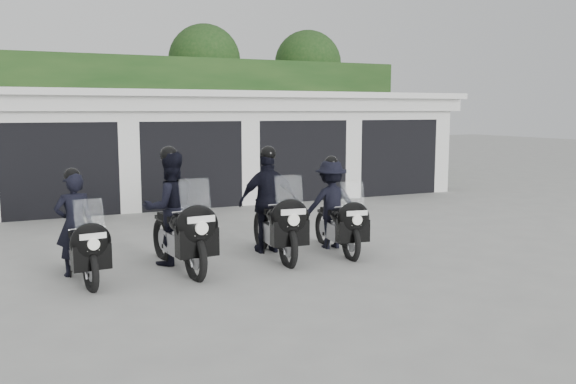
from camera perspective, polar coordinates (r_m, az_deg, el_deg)
name	(u,v)px	position (r m, az deg, el deg)	size (l,w,h in m)	color
ground	(282,255)	(10.52, -0.59, -5.91)	(80.00, 80.00, 0.00)	#9D9D98
garage_block	(167,147)	(17.92, -11.25, 4.16)	(16.40, 6.80, 2.96)	white
background_vegetation	(144,102)	(22.71, -13.34, 8.21)	(20.00, 3.90, 5.80)	#163613
police_bike_a	(79,235)	(9.41, -18.99, -3.82)	(0.71, 1.93, 1.68)	black
police_bike_b	(175,215)	(9.77, -10.57, -2.14)	(0.95, 2.26, 1.97)	black
police_bike_c	(272,208)	(10.43, -1.54, -1.48)	(1.10, 2.21, 1.92)	black
police_bike_d	(334,209)	(10.83, 4.33, -1.60)	(1.09, 1.97, 1.72)	black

